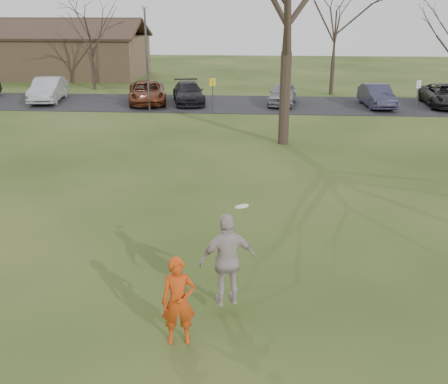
{
  "coord_description": "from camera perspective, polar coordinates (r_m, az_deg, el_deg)",
  "views": [
    {
      "loc": [
        0.93,
        -8.75,
        6.17
      ],
      "look_at": [
        0.0,
        4.0,
        1.5
      ],
      "focal_mm": 41.12,
      "sensor_mm": 36.0,
      "label": 1
    }
  ],
  "objects": [
    {
      "name": "ground",
      "position": [
        10.75,
        -1.61,
        -14.99
      ],
      "size": [
        120.0,
        120.0,
        0.0
      ],
      "primitive_type": "plane",
      "color": "#1E380F",
      "rests_on": "ground"
    },
    {
      "name": "parking_strip",
      "position": [
        34.31,
        2.59,
        9.73
      ],
      "size": [
        62.0,
        6.5,
        0.04
      ],
      "primitive_type": "cube",
      "color": "black",
      "rests_on": "ground"
    },
    {
      "name": "player_defender",
      "position": [
        9.96,
        -5.09,
        -12.0
      ],
      "size": [
        0.71,
        0.53,
        1.79
      ],
      "primitive_type": "imported",
      "rotation": [
        0.0,
        0.0,
        0.16
      ],
      "color": "#C03F0F",
      "rests_on": "ground"
    },
    {
      "name": "car_1",
      "position": [
        37.0,
        -18.97,
        10.72
      ],
      "size": [
        2.35,
        5.0,
        1.58
      ],
      "primitive_type": "imported",
      "rotation": [
        0.0,
        0.0,
        0.14
      ],
      "color": "#A6A7AC",
      "rests_on": "parking_strip"
    },
    {
      "name": "car_2",
      "position": [
        34.78,
        -8.55,
        10.89
      ],
      "size": [
        3.42,
        5.47,
        1.41
      ],
      "primitive_type": "imported",
      "rotation": [
        0.0,
        0.0,
        0.23
      ],
      "color": "#5F2B16",
      "rests_on": "parking_strip"
    },
    {
      "name": "car_3",
      "position": [
        34.52,
        -3.98,
        10.95
      ],
      "size": [
        2.87,
        4.99,
        1.36
      ],
      "primitive_type": "imported",
      "rotation": [
        0.0,
        0.0,
        0.22
      ],
      "color": "black",
      "rests_on": "parking_strip"
    },
    {
      "name": "car_4",
      "position": [
        34.16,
        6.53,
        10.78
      ],
      "size": [
        2.15,
        4.21,
        1.37
      ],
      "primitive_type": "imported",
      "rotation": [
        0.0,
        0.0,
        -0.14
      ],
      "color": "gray",
      "rests_on": "parking_strip"
    },
    {
      "name": "car_5",
      "position": [
        34.56,
        16.62,
        10.21
      ],
      "size": [
        1.83,
        4.34,
        1.39
      ],
      "primitive_type": "imported",
      "rotation": [
        0.0,
        0.0,
        0.09
      ],
      "color": "#2D2D44",
      "rests_on": "parking_strip"
    },
    {
      "name": "car_6",
      "position": [
        36.25,
        23.31,
        9.84
      ],
      "size": [
        2.51,
        5.03,
        1.37
      ],
      "primitive_type": "imported",
      "rotation": [
        0.0,
        0.0,
        -0.05
      ],
      "color": "black",
      "rests_on": "parking_strip"
    },
    {
      "name": "catching_play",
      "position": [
        10.57,
        0.44,
        -7.59
      ],
      "size": [
        1.28,
        0.85,
        2.27
      ],
      "color": "#B7A7A4",
      "rests_on": "ground"
    },
    {
      "name": "building",
      "position": [
        51.39,
        -20.53,
        14.13
      ],
      "size": [
        20.6,
        8.5,
        5.14
      ],
      "color": "#8C6D4C",
      "rests_on": "ground"
    },
    {
      "name": "lamp_post",
      "position": [
        32.08,
        -8.65,
        15.93
      ],
      "size": [
        0.34,
        0.34,
        6.27
      ],
      "color": "#47474C",
      "rests_on": "ground"
    },
    {
      "name": "sign_yellow",
      "position": [
        31.24,
        -1.28,
        11.38
      ],
      "size": [
        0.35,
        0.35,
        2.08
      ],
      "color": "#47474C",
      "rests_on": "ground"
    },
    {
      "name": "sign_white",
      "position": [
        32.4,
        20.74,
        10.43
      ],
      "size": [
        0.35,
        0.35,
        2.08
      ],
      "color": "#47474C",
      "rests_on": "ground"
    },
    {
      "name": "small_tree_row",
      "position": [
        39.03,
        9.64,
        16.47
      ],
      "size": [
        55.0,
        5.9,
        8.5
      ],
      "color": "#352821",
      "rests_on": "ground"
    }
  ]
}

